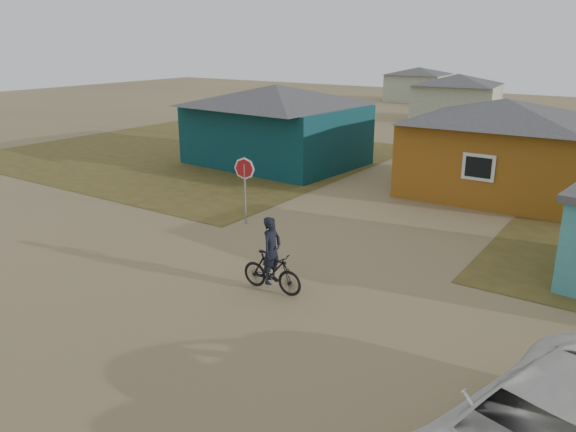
# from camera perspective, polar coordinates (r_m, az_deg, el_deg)

# --- Properties ---
(ground) EXTENTS (120.00, 120.00, 0.00)m
(ground) POSITION_cam_1_polar(r_m,az_deg,el_deg) (14.11, -5.07, -8.49)
(ground) COLOR olive
(grass_nw) EXTENTS (20.00, 18.00, 0.00)m
(grass_nw) POSITION_cam_1_polar(r_m,az_deg,el_deg) (32.32, -9.73, 6.33)
(grass_nw) COLOR brown
(grass_nw) RESTS_ON ground
(house_teal) EXTENTS (8.93, 7.08, 4.00)m
(house_teal) POSITION_cam_1_polar(r_m,az_deg,el_deg) (28.87, -1.23, 9.37)
(house_teal) COLOR #093036
(house_teal) RESTS_ON ground
(house_yellow) EXTENTS (7.72, 6.76, 3.90)m
(house_yellow) POSITION_cam_1_polar(r_m,az_deg,el_deg) (24.73, 20.86, 6.72)
(house_yellow) COLOR #905716
(house_yellow) RESTS_ON ground
(house_pale_west) EXTENTS (7.04, 6.15, 3.60)m
(house_pale_west) POSITION_cam_1_polar(r_m,az_deg,el_deg) (46.15, 16.77, 11.51)
(house_pale_west) COLOR #A5AF97
(house_pale_west) RESTS_ON ground
(house_pale_north) EXTENTS (6.28, 5.81, 3.40)m
(house_pale_north) POSITION_cam_1_polar(r_m,az_deg,el_deg) (60.12, 13.06, 12.95)
(house_pale_north) COLOR #A5AF97
(house_pale_north) RESTS_ON ground
(stop_sign) EXTENTS (0.76, 0.20, 2.36)m
(stop_sign) POSITION_cam_1_polar(r_m,az_deg,el_deg) (19.21, -4.43, 4.16)
(stop_sign) COLOR gray
(stop_sign) RESTS_ON ground
(cyclist) EXTENTS (1.77, 0.64, 1.98)m
(cyclist) POSITION_cam_1_polar(r_m,az_deg,el_deg) (14.25, -1.66, -4.97)
(cyclist) COLOR black
(cyclist) RESTS_ON ground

